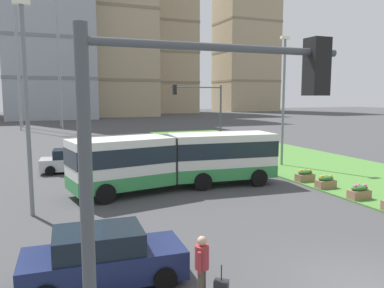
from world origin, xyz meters
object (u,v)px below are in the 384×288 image
(flower_planter_2, at_px, (359,192))
(apartment_tower_centre, at_px, (109,12))
(car_silver_hatch, at_px, (74,161))
(traffic_light_near_left, at_px, (179,183))
(pedestrian_crossing, at_px, (202,264))
(flower_planter_5, at_px, (266,164))
(traffic_light_far_right, at_px, (205,107))
(streetlight_median, at_px, (284,96))
(articulated_bus, at_px, (177,159))
(flower_planter_3, at_px, (326,182))
(apartment_tower_east, at_px, (246,39))
(car_navy_sedan, at_px, (103,258))
(apartment_tower_westcentre, at_px, (47,3))
(flower_planter_4, at_px, (305,175))
(apartment_tower_eastcentre, at_px, (159,40))
(streetlight_left, at_px, (27,101))

(flower_planter_2, bearing_deg, apartment_tower_centre, 88.56)
(car_silver_hatch, distance_m, apartment_tower_centre, 76.83)
(traffic_light_near_left, bearing_deg, pedestrian_crossing, 63.24)
(flower_planter_5, height_order, traffic_light_far_right, traffic_light_far_right)
(streetlight_median, bearing_deg, articulated_bus, -158.48)
(flower_planter_2, distance_m, traffic_light_far_right, 15.74)
(flower_planter_3, bearing_deg, apartment_tower_east, 62.97)
(car_navy_sedan, distance_m, apartment_tower_east, 125.67)
(pedestrian_crossing, bearing_deg, articulated_bus, 73.57)
(traffic_light_near_left, relative_size, apartment_tower_westcentre, 0.12)
(traffic_light_near_left, distance_m, traffic_light_far_right, 27.38)
(articulated_bus, distance_m, flower_planter_3, 8.39)
(flower_planter_2, xyz_separation_m, streetlight_median, (1.90, 9.41, 4.74))
(car_silver_hatch, distance_m, flower_planter_4, 15.31)
(car_navy_sedan, height_order, flower_planter_3, car_navy_sedan)
(articulated_bus, bearing_deg, streetlight_median, 21.52)
(pedestrian_crossing, xyz_separation_m, traffic_light_far_right, (9.16, 21.04, 3.21))
(traffic_light_far_right, distance_m, streetlight_median, 6.95)
(traffic_light_near_left, relative_size, apartment_tower_centre, 0.12)
(articulated_bus, distance_m, apartment_tower_east, 114.58)
(apartment_tower_westcentre, xyz_separation_m, apartment_tower_centre, (14.42, 4.45, 0.11))
(flower_planter_4, bearing_deg, apartment_tower_eastcentre, 78.43)
(car_navy_sedan, distance_m, traffic_light_far_right, 22.52)
(flower_planter_5, distance_m, streetlight_left, 16.68)
(flower_planter_3, bearing_deg, traffic_light_near_left, -136.76)
(car_silver_hatch, xyz_separation_m, flower_planter_4, (12.72, -8.50, -0.33))
(car_silver_hatch, relative_size, traffic_light_near_left, 0.76)
(articulated_bus, xyz_separation_m, streetlight_median, (9.55, 3.77, 3.51))
(traffic_light_near_left, bearing_deg, articulated_bus, 70.79)
(traffic_light_far_right, distance_m, apartment_tower_east, 103.17)
(apartment_tower_centre, bearing_deg, flower_planter_2, -91.44)
(apartment_tower_westcentre, relative_size, apartment_tower_eastcentre, 1.18)
(traffic_light_near_left, xyz_separation_m, streetlight_median, (14.95, 19.25, 1.04))
(flower_planter_4, relative_size, apartment_tower_centre, 0.02)
(flower_planter_3, relative_size, apartment_tower_east, 0.02)
(apartment_tower_westcentre, bearing_deg, streetlight_left, -92.16)
(traffic_light_far_right, distance_m, apartment_tower_centre, 72.11)
(apartment_tower_centre, height_order, apartment_tower_eastcentre, apartment_tower_centre)
(car_silver_hatch, xyz_separation_m, apartment_tower_centre, (14.83, 71.15, 24.91))
(traffic_light_far_right, bearing_deg, streetlight_left, -138.34)
(car_silver_hatch, height_order, flower_planter_3, car_silver_hatch)
(flower_planter_2, xyz_separation_m, flower_planter_4, (0.00, 4.24, 0.00))
(car_silver_hatch, bearing_deg, traffic_light_far_right, 12.57)
(car_navy_sedan, bearing_deg, traffic_light_near_left, -88.26)
(apartment_tower_centre, bearing_deg, streetlight_left, -102.11)
(apartment_tower_eastcentre, bearing_deg, flower_planter_5, -102.10)
(flower_planter_5, xyz_separation_m, streetlight_median, (1.90, 0.90, 4.74))
(flower_planter_5, bearing_deg, apartment_tower_east, 61.48)
(flower_planter_2, relative_size, apartment_tower_centre, 0.02)
(apartment_tower_westcentre, xyz_separation_m, apartment_tower_east, (62.96, 22.27, -1.51))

